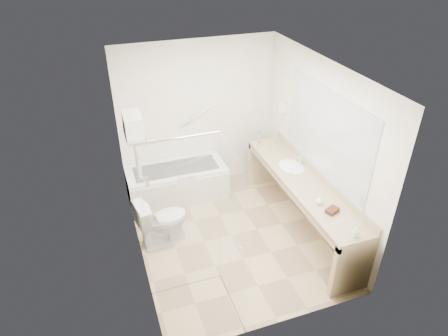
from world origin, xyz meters
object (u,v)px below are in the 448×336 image
object	(u,v)px
toilet	(162,220)
water_bottle_left	(276,147)
vanity_counter	(301,192)
amenity_basket	(332,210)
bathtub	(177,182)

from	to	relation	value
toilet	water_bottle_left	size ratio (longest dim) A/B	4.31
vanity_counter	toilet	distance (m)	2.03
amenity_basket	vanity_counter	bearing A→B (deg)	89.13
bathtub	amenity_basket	xyz separation A→B (m)	(1.51, -2.16, 0.60)
vanity_counter	bathtub	bearing A→B (deg)	137.65
vanity_counter	toilet	world-z (taller)	vanity_counter
vanity_counter	amenity_basket	distance (m)	0.80
toilet	water_bottle_left	world-z (taller)	water_bottle_left
vanity_counter	water_bottle_left	bearing A→B (deg)	90.61
bathtub	water_bottle_left	bearing A→B (deg)	-18.58
bathtub	water_bottle_left	distance (m)	1.73
bathtub	water_bottle_left	world-z (taller)	water_bottle_left
bathtub	vanity_counter	distance (m)	2.09
amenity_basket	toilet	bearing A→B (deg)	149.72
bathtub	amenity_basket	world-z (taller)	amenity_basket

